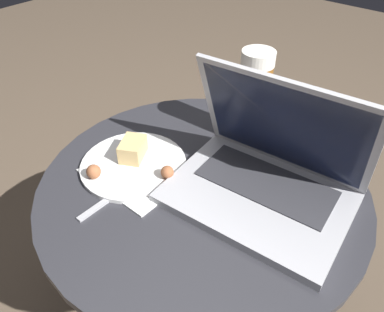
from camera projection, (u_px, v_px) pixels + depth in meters
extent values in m
plane|color=brown|center=(199.00, 310.00, 1.09)|extent=(6.00, 6.00, 0.00)
cylinder|color=black|center=(199.00, 308.00, 1.08)|extent=(0.39, 0.39, 0.01)
cylinder|color=black|center=(201.00, 257.00, 0.93)|extent=(0.09, 0.09, 0.47)
cylinder|color=#2D2D33|center=(202.00, 185.00, 0.77)|extent=(0.67, 0.67, 0.02)
cube|color=white|center=(133.00, 174.00, 0.78)|extent=(0.20, 0.14, 0.00)
cube|color=#B2B2B7|center=(257.00, 198.00, 0.72)|extent=(0.36, 0.27, 0.02)
cube|color=#333338|center=(266.00, 183.00, 0.73)|extent=(0.27, 0.14, 0.00)
cube|color=#B2B2B7|center=(284.00, 126.00, 0.69)|extent=(0.34, 0.12, 0.23)
cube|color=#19234C|center=(283.00, 127.00, 0.69)|extent=(0.32, 0.10, 0.20)
cylinder|color=brown|center=(253.00, 104.00, 0.83)|extent=(0.07, 0.07, 0.19)
cylinder|color=white|center=(258.00, 58.00, 0.76)|extent=(0.07, 0.07, 0.03)
cylinder|color=white|center=(134.00, 165.00, 0.80)|extent=(0.23, 0.23, 0.01)
cube|color=#DBB775|center=(133.00, 149.00, 0.80)|extent=(0.07, 0.08, 0.04)
sphere|color=#9E5B38|center=(167.00, 172.00, 0.75)|extent=(0.03, 0.03, 0.03)
sphere|color=#9E5B38|center=(94.00, 172.00, 0.75)|extent=(0.03, 0.03, 0.03)
cube|color=#B2B2B7|center=(105.00, 202.00, 0.72)|extent=(0.01, 0.12, 0.00)
cube|color=#B2B2B7|center=(138.00, 178.00, 0.77)|extent=(0.02, 0.05, 0.00)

